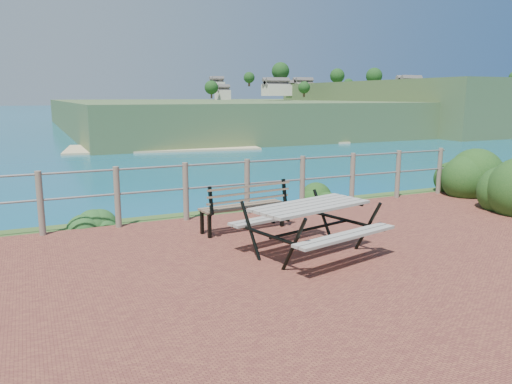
{
  "coord_description": "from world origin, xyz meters",
  "views": [
    {
      "loc": [
        -3.56,
        -4.79,
        2.14
      ],
      "look_at": [
        -0.57,
        1.73,
        0.75
      ],
      "focal_mm": 35.0,
      "sensor_mm": 36.0,
      "label": 1
    }
  ],
  "objects": [
    {
      "name": "safety_railing",
      "position": [
        0.0,
        3.35,
        0.57
      ],
      "size": [
        9.4,
        0.1,
        1.0
      ],
      "color": "#6B5B4C",
      "rests_on": "ground"
    },
    {
      "name": "shrub_lip_east",
      "position": [
        1.99,
        4.07,
        0.0
      ],
      "size": [
        0.68,
        0.68,
        0.39
      ],
      "primitive_type": "ellipsoid",
      "color": "#123B14",
      "rests_on": "ground"
    },
    {
      "name": "shrub_right_edge",
      "position": [
        5.32,
        3.1,
        0.0
      ],
      "size": [
        1.21,
        1.21,
        1.72
      ],
      "primitive_type": "ellipsoid",
      "color": "#123B14",
      "rests_on": "ground"
    },
    {
      "name": "shrub_lip_west",
      "position": [
        -2.67,
        3.9,
        0.0
      ],
      "size": [
        0.66,
        0.66,
        0.36
      ],
      "primitive_type": "ellipsoid",
      "color": "#1E5222",
      "rests_on": "ground"
    },
    {
      "name": "distant_bay",
      "position": [
        173.07,
        202.61,
        -1.52
      ],
      "size": [
        290.0,
        232.36,
        24.0
      ],
      "color": "#3C562B",
      "rests_on": "ground"
    },
    {
      "name": "ground",
      "position": [
        0.0,
        0.0,
        0.0
      ],
      "size": [
        10.0,
        7.0,
        0.12
      ],
      "primitive_type": "cube",
      "color": "brown",
      "rests_on": "ground"
    },
    {
      "name": "picnic_table",
      "position": [
        -0.19,
        0.81,
        0.45
      ],
      "size": [
        1.76,
        1.4,
        0.69
      ],
      "rotation": [
        0.0,
        0.0,
        0.24
      ],
      "color": "#9C968C",
      "rests_on": "ground"
    },
    {
      "name": "ocean",
      "position": [
        0.0,
        200.0,
        0.0
      ],
      "size": [
        1200.0,
        1200.0,
        0.0
      ],
      "primitive_type": "plane",
      "color": "#156F83",
      "rests_on": "ground"
    },
    {
      "name": "park_bench",
      "position": [
        -0.52,
        2.32,
        0.53
      ],
      "size": [
        1.45,
        0.51,
        0.8
      ],
      "rotation": [
        0.0,
        0.0,
        0.11
      ],
      "color": "brown",
      "rests_on": "ground"
    }
  ]
}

